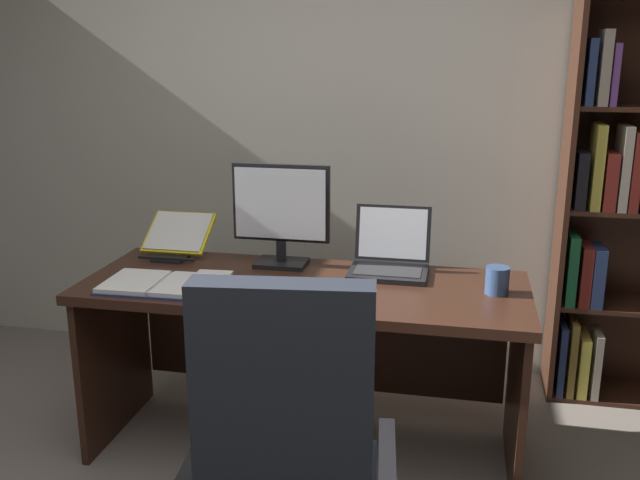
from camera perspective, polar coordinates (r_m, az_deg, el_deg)
The scene contains 12 objects.
wall_back at distance 3.71m, azimuth 2.06°, elevation 9.21°, with size 5.63×0.12×2.55m, color beige.
desk at distance 2.98m, azimuth -0.98°, elevation -6.79°, with size 1.80×0.69×0.76m.
bookshelf at distance 3.59m, azimuth 24.57°, elevation 1.81°, with size 0.93×0.31×1.90m.
monitor at distance 3.01m, azimuth -3.21°, elevation 1.96°, with size 0.43×0.16×0.45m.
laptop at distance 2.98m, azimuth 5.73°, elevation -1.55°, with size 0.33×0.31×0.26m.
keyboard at distance 2.76m, azimuth -4.91°, elevation -3.82°, with size 0.42×0.15×0.02m, color black.
computer_mouse at distance 2.69m, azimuth 1.24°, elevation -4.10°, with size 0.06×0.10×0.04m, color black.
reading_stand_with_book at distance 3.27m, azimuth -11.58°, elevation 0.30°, with size 0.30×0.28×0.17m.
open_binder at distance 2.85m, azimuth -12.92°, elevation -3.53°, with size 0.46×0.30×0.02m.
notepad at distance 2.90m, azimuth -9.04°, elevation -3.15°, with size 0.15×0.21×0.01m, color white.
pen at distance 2.89m, azimuth -8.67°, elevation -3.01°, with size 0.01×0.01×0.14m, color navy.
coffee_mug at distance 2.78m, azimuth 14.29°, elevation -3.22°, with size 0.09×0.09×0.11m, color #334C7A.
Camera 1 is at (0.62, -1.49, 1.67)m, focal length 39.14 mm.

